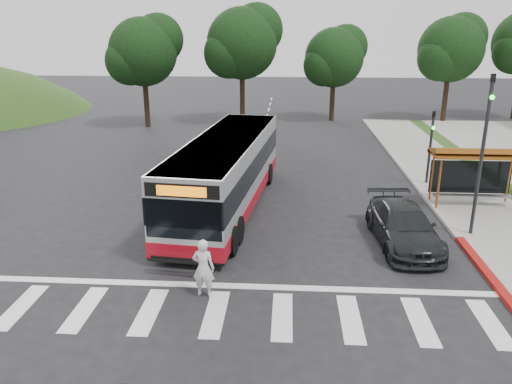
{
  "coord_description": "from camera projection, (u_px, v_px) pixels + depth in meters",
  "views": [
    {
      "loc": [
        2.06,
        -17.86,
        8.12
      ],
      "look_at": [
        0.78,
        1.8,
        1.6
      ],
      "focal_mm": 35.0,
      "sensor_mm": 36.0,
      "label": 1
    }
  ],
  "objects": [
    {
      "name": "curb_east_red",
      "position": [
        487.0,
        274.0,
        17.13
      ],
      "size": [
        0.32,
        6.0,
        0.15
      ],
      "primitive_type": "cube",
      "color": "maroon",
      "rests_on": "ground"
    },
    {
      "name": "traffic_signal_ne_tall",
      "position": [
        484.0,
        143.0,
        19.2
      ],
      "size": [
        0.18,
        0.37,
        6.5
      ],
      "color": "black",
      "rests_on": "ground"
    },
    {
      "name": "pedestrian",
      "position": [
        203.0,
        268.0,
        15.58
      ],
      "size": [
        0.76,
        0.55,
        1.94
      ],
      "primitive_type": "imported",
      "rotation": [
        0.0,
        0.0,
        3.01
      ],
      "color": "silver",
      "rests_on": "ground"
    },
    {
      "name": "transit_bus",
      "position": [
        227.0,
        174.0,
        23.05
      ],
      "size": [
        4.19,
        13.19,
        3.35
      ],
      "primitive_type": null,
      "rotation": [
        0.0,
        0.0,
        -0.11
      ],
      "color": "#A7A9AC",
      "rests_on": "ground"
    },
    {
      "name": "tree_north_c",
      "position": [
        144.0,
        51.0,
        41.03
      ],
      "size": [
        6.16,
        5.74,
        9.3
      ],
      "color": "black",
      "rests_on": "ground"
    },
    {
      "name": "tree_north_b",
      "position": [
        335.0,
        57.0,
        44.03
      ],
      "size": [
        5.72,
        5.33,
        8.43
      ],
      "color": "black",
      "rests_on": "ground"
    },
    {
      "name": "sidewalk_east",
      "position": [
        455.0,
        187.0,
        26.48
      ],
      "size": [
        4.0,
        40.0,
        0.12
      ],
      "primitive_type": "cube",
      "color": "gray",
      "rests_on": "ground"
    },
    {
      "name": "tree_ne_a",
      "position": [
        452.0,
        48.0,
        43.19
      ],
      "size": [
        6.16,
        5.74,
        9.3
      ],
      "color": "black",
      "rests_on": "parking_lot"
    },
    {
      "name": "crosswalk_ladder",
      "position": [
        215.0,
        314.0,
        14.86
      ],
      "size": [
        18.0,
        2.6,
        0.01
      ],
      "primitive_type": "cube",
      "color": "silver",
      "rests_on": "ground"
    },
    {
      "name": "ground",
      "position": [
        233.0,
        245.0,
        19.6
      ],
      "size": [
        140.0,
        140.0,
        0.0
      ],
      "primitive_type": "plane",
      "color": "black",
      "rests_on": "ground"
    },
    {
      "name": "curb_east",
      "position": [
        417.0,
        186.0,
        26.6
      ],
      "size": [
        0.3,
        40.0,
        0.15
      ],
      "primitive_type": "cube",
      "color": "#9E9991",
      "rests_on": "ground"
    },
    {
      "name": "dark_sedan",
      "position": [
        403.0,
        226.0,
        19.42
      ],
      "size": [
        2.49,
        5.41,
        1.53
      ],
      "primitive_type": "imported",
      "rotation": [
        0.0,
        0.0,
        0.07
      ],
      "color": "black",
      "rests_on": "ground"
    },
    {
      "name": "traffic_signal_ne_short",
      "position": [
        431.0,
        140.0,
        26.27
      ],
      "size": [
        0.18,
        0.37,
        4.0
      ],
      "color": "black",
      "rests_on": "ground"
    },
    {
      "name": "tree_north_a",
      "position": [
        243.0,
        42.0,
        42.24
      ],
      "size": [
        6.6,
        6.15,
        10.17
      ],
      "color": "black",
      "rests_on": "ground"
    },
    {
      "name": "bus_shelter",
      "position": [
        477.0,
        159.0,
        23.03
      ],
      "size": [
        4.2,
        1.6,
        2.86
      ],
      "color": "#955218",
      "rests_on": "sidewalk_east"
    }
  ]
}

